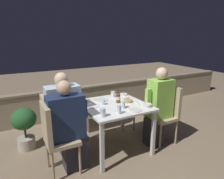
{
  "coord_description": "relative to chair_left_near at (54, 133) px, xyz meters",
  "views": [
    {
      "loc": [
        -1.41,
        -2.53,
        1.78
      ],
      "look_at": [
        0.0,
        0.07,
        0.98
      ],
      "focal_mm": 32.0,
      "sensor_mm": 36.0,
      "label": 1
    }
  ],
  "objects": [
    {
      "name": "fork_1",
      "position": [
        1.3,
        0.0,
        0.18
      ],
      "size": [
        0.06,
        0.17,
        0.01
      ],
      "color": "silver",
      "rests_on": "dining_table"
    },
    {
      "name": "bowl_1",
      "position": [
        0.62,
        0.48,
        0.19
      ],
      "size": [
        0.15,
        0.15,
        0.03
      ],
      "color": "silver",
      "rests_on": "dining_table"
    },
    {
      "name": "parapet_wall",
      "position": [
        0.97,
        1.76,
        -0.24
      ],
      "size": [
        9.0,
        0.18,
        0.67
      ],
      "color": "gray",
      "rests_on": "ground_plane"
    },
    {
      "name": "bowl_3",
      "position": [
        1.21,
        0.15,
        0.2
      ],
      "size": [
        0.14,
        0.14,
        0.04
      ],
      "color": "tan",
      "rests_on": "dining_table"
    },
    {
      "name": "plate_2",
      "position": [
        0.64,
        0.24,
        0.18
      ],
      "size": [
        0.21,
        0.21,
        0.01
      ],
      "color": "white",
      "rests_on": "dining_table"
    },
    {
      "name": "glass_cup_2",
      "position": [
        0.84,
        -0.2,
        0.23
      ],
      "size": [
        0.06,
        0.06,
        0.12
      ],
      "color": "silver",
      "rests_on": "dining_table"
    },
    {
      "name": "person_green_blouse",
      "position": [
        1.67,
        -0.04,
        0.08
      ],
      "size": [
        0.47,
        0.26,
        1.3
      ],
      "color": "#282833",
      "rests_on": "ground_plane"
    },
    {
      "name": "glass_cup_3",
      "position": [
        1.0,
        -0.04,
        0.23
      ],
      "size": [
        0.07,
        0.07,
        0.11
      ],
      "color": "silver",
      "rests_on": "dining_table"
    },
    {
      "name": "ground_plane",
      "position": [
        0.97,
        0.16,
        -0.59
      ],
      "size": [
        16.0,
        16.0,
        0.0
      ],
      "primitive_type": "plane",
      "color": "#847056"
    },
    {
      "name": "chair_left_near",
      "position": [
        0.0,
        0.0,
        0.0
      ],
      "size": [
        0.41,
        0.41,
        0.98
      ],
      "color": "tan",
      "rests_on": "ground_plane"
    },
    {
      "name": "glass_cup_4",
      "position": [
        0.61,
        -0.18,
        0.23
      ],
      "size": [
        0.08,
        0.08,
        0.12
      ],
      "color": "silver",
      "rests_on": "dining_table"
    },
    {
      "name": "bowl_0",
      "position": [
        1.35,
        0.49,
        0.19
      ],
      "size": [
        0.12,
        0.12,
        0.03
      ],
      "color": "beige",
      "rests_on": "dining_table"
    },
    {
      "name": "beer_bottle",
      "position": [
        1.06,
        0.2,
        0.26
      ],
      "size": [
        0.06,
        0.06,
        0.23
      ],
      "color": "brown",
      "rests_on": "dining_table"
    },
    {
      "name": "plate_1",
      "position": [
        1.1,
        -0.2,
        0.18
      ],
      "size": [
        0.19,
        0.19,
        0.01
      ],
      "color": "silver",
      "rests_on": "dining_table"
    },
    {
      "name": "chair_right_far",
      "position": [
        1.88,
        0.35,
        0.0
      ],
      "size": [
        0.41,
        0.41,
        0.98
      ],
      "color": "tan",
      "rests_on": "ground_plane"
    },
    {
      "name": "planter_hedge",
      "position": [
        1.19,
        1.02,
        -0.25
      ],
      "size": [
        0.77,
        0.47,
        0.59
      ],
      "color": "brown",
      "rests_on": "ground_plane"
    },
    {
      "name": "plate_0",
      "position": [
        0.87,
        0.44,
        0.18
      ],
      "size": [
        0.23,
        0.23,
        0.01
      ],
      "color": "silver",
      "rests_on": "dining_table"
    },
    {
      "name": "fork_0",
      "position": [
        1.29,
        0.32,
        0.18
      ],
      "size": [
        0.17,
        0.07,
        0.01
      ],
      "color": "silver",
      "rests_on": "dining_table"
    },
    {
      "name": "person_navy_jumper",
      "position": [
        0.2,
        0.0,
        0.04
      ],
      "size": [
        0.51,
        0.26,
        1.25
      ],
      "color": "#282833",
      "rests_on": "ground_plane"
    },
    {
      "name": "glass_cup_0",
      "position": [
        1.14,
        0.51,
        0.22
      ],
      "size": [
        0.08,
        0.08,
        0.1
      ],
      "color": "silver",
      "rests_on": "dining_table"
    },
    {
      "name": "chair_right_near",
      "position": [
        1.87,
        -0.04,
        0.0
      ],
      "size": [
        0.41,
        0.41,
        0.98
      ],
      "color": "tan",
      "rests_on": "ground_plane"
    },
    {
      "name": "bowl_2",
      "position": [
        1.35,
        -0.16,
        0.2
      ],
      "size": [
        0.13,
        0.13,
        0.05
      ],
      "color": "beige",
      "rests_on": "dining_table"
    },
    {
      "name": "person_blue_shirt",
      "position": [
        0.25,
        0.31,
        0.06
      ],
      "size": [
        0.52,
        0.26,
        1.3
      ],
      "color": "#282833",
      "rests_on": "ground_plane"
    },
    {
      "name": "potted_plant",
      "position": [
        -0.28,
        0.84,
        -0.16
      ],
      "size": [
        0.38,
        0.38,
        0.69
      ],
      "color": "#B2A899",
      "rests_on": "ground_plane"
    },
    {
      "name": "dining_table",
      "position": [
        0.97,
        0.16,
        0.08
      ],
      "size": [
        0.95,
        0.98,
        0.76
      ],
      "color": "white",
      "rests_on": "ground_plane"
    },
    {
      "name": "chair_left_far",
      "position": [
        0.05,
        0.31,
        0.0
      ],
      "size": [
        0.41,
        0.41,
        0.98
      ],
      "color": "tan",
      "rests_on": "ground_plane"
    },
    {
      "name": "glass_cup_1",
      "position": [
        0.81,
        0.23,
        0.21
      ],
      "size": [
        0.07,
        0.07,
        0.08
      ],
      "color": "silver",
      "rests_on": "dining_table"
    }
  ]
}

